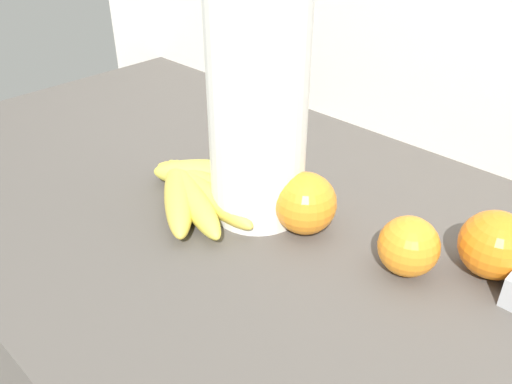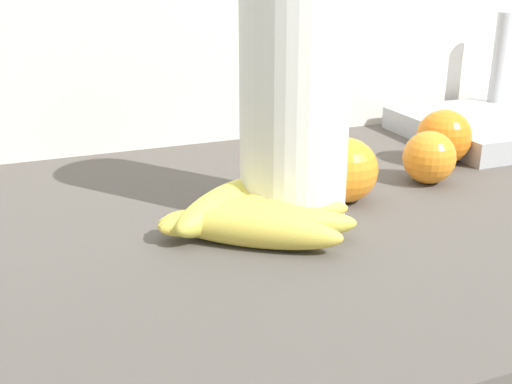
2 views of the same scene
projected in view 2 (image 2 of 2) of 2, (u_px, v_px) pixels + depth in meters
wall_back at (342, 249)px, 1.23m from camera, size 2.19×0.06×1.30m
banana_bunch at (245, 216)px, 0.69m from camera, size 0.21×0.20×0.04m
orange_center at (444, 137)px, 0.91m from camera, size 0.08×0.08×0.08m
orange_front at (345, 170)px, 0.77m from camera, size 0.08×0.08×0.08m
orange_back_left at (429, 157)px, 0.84m from camera, size 0.07×0.07×0.07m
paper_towel_roll at (295, 89)px, 0.70m from camera, size 0.12×0.12×0.31m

